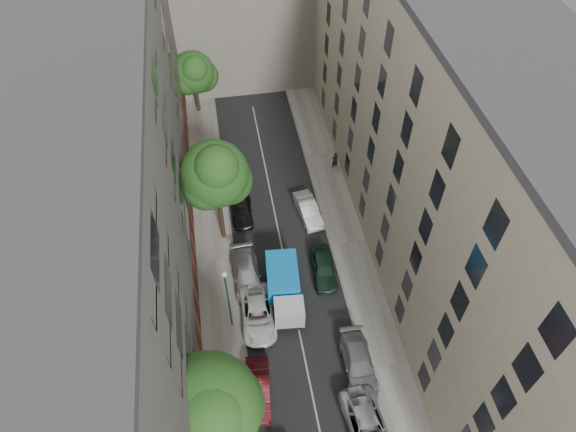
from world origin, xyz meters
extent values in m
plane|color=#4C4C49|center=(0.00, 0.00, 0.00)|extent=(120.00, 120.00, 0.00)
cube|color=black|center=(0.00, 0.00, 0.01)|extent=(8.00, 44.00, 0.02)
cube|color=gray|center=(-5.50, 0.00, 0.07)|extent=(3.00, 44.00, 0.15)
cube|color=gray|center=(5.50, 0.00, 0.07)|extent=(3.00, 44.00, 0.15)
cube|color=#52504D|center=(-11.00, 0.00, 10.00)|extent=(8.00, 44.00, 20.00)
cube|color=tan|center=(11.00, 0.00, 10.00)|extent=(8.00, 44.00, 20.00)
cube|color=black|center=(-0.60, -4.51, 0.58)|extent=(2.69, 5.86, 0.32)
cube|color=silver|center=(-0.60, -6.52, 1.53)|extent=(2.25, 1.86, 1.79)
cube|color=#0D90FF|center=(-0.60, -3.57, 1.69)|extent=(2.64, 3.98, 1.90)
cylinder|color=black|center=(-1.60, -6.52, 0.44)|extent=(0.30, 0.89, 0.89)
cylinder|color=black|center=(0.40, -6.52, 0.44)|extent=(0.30, 0.89, 0.89)
cylinder|color=black|center=(-1.60, -2.83, 0.44)|extent=(0.30, 0.89, 0.89)
cylinder|color=black|center=(0.40, -2.83, 0.44)|extent=(0.30, 0.89, 0.89)
imported|color=#480E13|center=(-3.52, -11.40, 0.74)|extent=(1.99, 4.60, 1.47)
imported|color=silver|center=(-2.80, -5.80, 0.72)|extent=(2.52, 5.26, 1.45)
imported|color=#AEAEB3|center=(-3.20, -2.20, 0.75)|extent=(2.30, 5.25, 1.50)
imported|color=black|center=(-2.80, 4.66, 0.72)|extent=(1.86, 4.30, 1.44)
imported|color=black|center=(-2.80, 9.00, 0.70)|extent=(2.19, 4.45, 1.40)
imported|color=#BBBBC0|center=(2.89, -15.00, 0.74)|extent=(2.85, 5.51, 1.48)
imported|color=gray|center=(3.44, -10.72, 0.72)|extent=(2.17, 5.01, 1.44)
imported|color=black|center=(2.80, -2.60, 0.74)|extent=(1.97, 4.42, 1.47)
imported|color=silver|center=(2.80, 3.60, 0.71)|extent=(2.08, 4.48, 1.42)
cylinder|color=#382619|center=(-6.40, -14.23, 4.13)|extent=(0.24, 0.24, 2.09)
sphere|color=#24511B|center=(-6.40, -14.23, 6.18)|extent=(6.03, 6.03, 6.03)
sphere|color=#24511B|center=(-5.50, -13.83, 5.18)|extent=(4.52, 4.52, 4.52)
sphere|color=#24511B|center=(-7.10, -14.73, 5.60)|extent=(4.22, 4.22, 4.22)
sphere|color=#24511B|center=(-6.20, -15.03, 7.27)|extent=(3.92, 3.92, 3.92)
cylinder|color=#382619|center=(-4.60, 2.43, 1.90)|extent=(0.36, 0.36, 3.50)
cylinder|color=#382619|center=(-4.60, 2.43, 4.90)|extent=(0.24, 0.24, 2.50)
sphere|color=#24511B|center=(-4.60, 2.43, 7.34)|extent=(5.11, 5.11, 5.11)
sphere|color=#24511B|center=(-3.70, 2.83, 6.15)|extent=(3.83, 3.83, 3.83)
sphere|color=#24511B|center=(-5.30, 1.93, 6.64)|extent=(3.57, 3.57, 3.57)
sphere|color=#24511B|center=(-4.40, 1.63, 8.64)|extent=(3.32, 3.32, 3.32)
cylinder|color=#382619|center=(-5.69, 20.00, 1.26)|extent=(0.36, 0.36, 2.21)
cylinder|color=#382619|center=(-5.69, 20.00, 3.15)|extent=(0.24, 0.24, 1.58)
sphere|color=#24511B|center=(-5.69, 20.00, 4.70)|extent=(4.24, 4.24, 4.24)
sphere|color=#24511B|center=(-4.79, 20.40, 3.94)|extent=(3.18, 3.18, 3.18)
sphere|color=#24511B|center=(-6.39, 19.50, 4.26)|extent=(2.97, 2.97, 2.97)
sphere|color=#24511B|center=(-5.49, 19.20, 5.52)|extent=(2.76, 2.76, 2.76)
cylinder|color=#175325|center=(-4.73, -5.96, 3.24)|extent=(0.14, 0.14, 6.18)
sphere|color=silver|center=(-4.73, -5.96, 6.43)|extent=(0.36, 0.36, 0.36)
imported|color=black|center=(6.40, 8.97, 1.06)|extent=(0.76, 0.62, 1.81)
camera|label=1|loc=(-3.88, -25.15, 33.51)|focal=32.00mm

